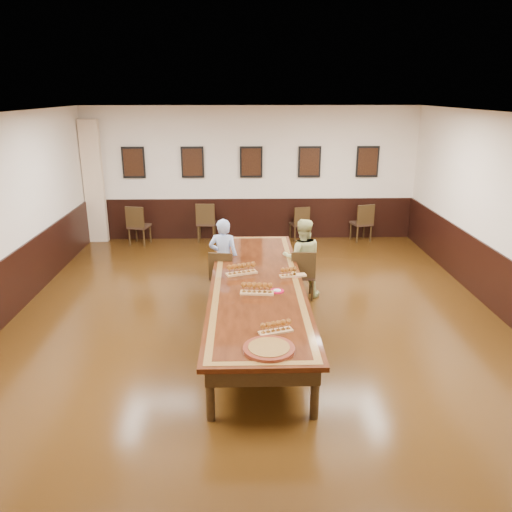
{
  "coord_description": "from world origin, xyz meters",
  "views": [
    {
      "loc": [
        -0.2,
        -7.08,
        3.51
      ],
      "look_at": [
        0.0,
        0.5,
        1.0
      ],
      "focal_mm": 35.0,
      "sensor_mm": 36.0,
      "label": 1
    }
  ],
  "objects_px": {
    "spare_chair_d": "(361,222)",
    "person_woman": "(302,258)",
    "spare_chair_a": "(139,225)",
    "chair_woman": "(302,273)",
    "person_man": "(224,258)",
    "carved_platter": "(269,349)",
    "chair_man": "(223,274)",
    "spare_chair_c": "(299,223)",
    "conference_table": "(257,290)",
    "spare_chair_b": "(206,222)"
  },
  "relations": [
    {
      "from": "spare_chair_c",
      "to": "conference_table",
      "type": "bearing_deg",
      "value": 61.3
    },
    {
      "from": "spare_chair_c",
      "to": "person_woman",
      "type": "bearing_deg",
      "value": 69.51
    },
    {
      "from": "spare_chair_c",
      "to": "conference_table",
      "type": "xyz_separation_m",
      "value": [
        -1.18,
        -4.83,
        0.19
      ]
    },
    {
      "from": "spare_chair_a",
      "to": "spare_chair_d",
      "type": "xyz_separation_m",
      "value": [
        5.37,
        0.16,
        -0.01
      ]
    },
    {
      "from": "spare_chair_a",
      "to": "carved_platter",
      "type": "relative_size",
      "value": 1.45
    },
    {
      "from": "conference_table",
      "to": "chair_woman",
      "type": "bearing_deg",
      "value": 54.23
    },
    {
      "from": "spare_chair_d",
      "to": "person_woman",
      "type": "distance_m",
      "value": 3.91
    },
    {
      "from": "chair_man",
      "to": "spare_chair_a",
      "type": "distance_m",
      "value": 3.95
    },
    {
      "from": "chair_man",
      "to": "spare_chair_d",
      "type": "xyz_separation_m",
      "value": [
        3.25,
        3.5,
        0.02
      ]
    },
    {
      "from": "chair_man",
      "to": "person_woman",
      "type": "height_order",
      "value": "person_woman"
    },
    {
      "from": "spare_chair_b",
      "to": "person_man",
      "type": "height_order",
      "value": "person_man"
    },
    {
      "from": "conference_table",
      "to": "carved_platter",
      "type": "relative_size",
      "value": 7.55
    },
    {
      "from": "spare_chair_c",
      "to": "carved_platter",
      "type": "distance_m",
      "value": 7.03
    },
    {
      "from": "chair_woman",
      "to": "carved_platter",
      "type": "xyz_separation_m",
      "value": [
        -0.75,
        -3.26,
        0.32
      ]
    },
    {
      "from": "chair_woman",
      "to": "person_woman",
      "type": "xyz_separation_m",
      "value": [
        0.0,
        0.1,
        0.26
      ]
    },
    {
      "from": "chair_man",
      "to": "conference_table",
      "type": "height_order",
      "value": "chair_man"
    },
    {
      "from": "spare_chair_c",
      "to": "spare_chair_b",
      "type": "bearing_deg",
      "value": -13.56
    },
    {
      "from": "spare_chair_d",
      "to": "chair_man",
      "type": "bearing_deg",
      "value": 32.81
    },
    {
      "from": "chair_man",
      "to": "spare_chair_d",
      "type": "relative_size",
      "value": 0.95
    },
    {
      "from": "spare_chair_c",
      "to": "chair_man",
      "type": "bearing_deg",
      "value": 49.4
    },
    {
      "from": "person_man",
      "to": "conference_table",
      "type": "relative_size",
      "value": 0.28
    },
    {
      "from": "spare_chair_b",
      "to": "spare_chair_c",
      "type": "xyz_separation_m",
      "value": [
        2.28,
        0.06,
        -0.06
      ]
    },
    {
      "from": "person_woman",
      "to": "conference_table",
      "type": "distance_m",
      "value": 1.5
    },
    {
      "from": "chair_man",
      "to": "person_woman",
      "type": "distance_m",
      "value": 1.43
    },
    {
      "from": "spare_chair_b",
      "to": "person_woman",
      "type": "height_order",
      "value": "person_woman"
    },
    {
      "from": "conference_table",
      "to": "carved_platter",
      "type": "xyz_separation_m",
      "value": [
        0.08,
        -2.11,
        0.16
      ]
    },
    {
      "from": "chair_woman",
      "to": "person_woman",
      "type": "relative_size",
      "value": 0.64
    },
    {
      "from": "spare_chair_a",
      "to": "person_man",
      "type": "relative_size",
      "value": 0.67
    },
    {
      "from": "spare_chair_d",
      "to": "conference_table",
      "type": "distance_m",
      "value": 5.4
    },
    {
      "from": "chair_man",
      "to": "person_man",
      "type": "distance_m",
      "value": 0.28
    },
    {
      "from": "spare_chair_c",
      "to": "spare_chair_d",
      "type": "bearing_deg",
      "value": 159.61
    },
    {
      "from": "chair_man",
      "to": "person_man",
      "type": "relative_size",
      "value": 0.63
    },
    {
      "from": "spare_chair_b",
      "to": "conference_table",
      "type": "bearing_deg",
      "value": 104.43
    },
    {
      "from": "spare_chair_c",
      "to": "chair_woman",
      "type": "bearing_deg",
      "value": 69.61
    },
    {
      "from": "spare_chair_d",
      "to": "carved_platter",
      "type": "xyz_separation_m",
      "value": [
        -2.61,
        -6.8,
        0.3
      ]
    },
    {
      "from": "person_man",
      "to": "spare_chair_d",
      "type": "bearing_deg",
      "value": -124.97
    },
    {
      "from": "spare_chair_b",
      "to": "carved_platter",
      "type": "bearing_deg",
      "value": 101.13
    },
    {
      "from": "spare_chair_c",
      "to": "person_man",
      "type": "height_order",
      "value": "person_man"
    },
    {
      "from": "chair_man",
      "to": "carved_platter",
      "type": "distance_m",
      "value": 3.38
    },
    {
      "from": "chair_woman",
      "to": "spare_chair_d",
      "type": "relative_size",
      "value": 0.97
    },
    {
      "from": "chair_man",
      "to": "spare_chair_b",
      "type": "height_order",
      "value": "spare_chair_b"
    },
    {
      "from": "chair_man",
      "to": "chair_woman",
      "type": "distance_m",
      "value": 1.4
    },
    {
      "from": "person_man",
      "to": "person_woman",
      "type": "bearing_deg",
      "value": -172.74
    },
    {
      "from": "spare_chair_b",
      "to": "person_woman",
      "type": "xyz_separation_m",
      "value": [
        1.94,
        -3.52,
        0.23
      ]
    },
    {
      "from": "person_man",
      "to": "person_woman",
      "type": "height_order",
      "value": "person_man"
    },
    {
      "from": "spare_chair_d",
      "to": "person_woman",
      "type": "height_order",
      "value": "person_woman"
    },
    {
      "from": "person_woman",
      "to": "chair_man",
      "type": "bearing_deg",
      "value": 3.96
    },
    {
      "from": "spare_chair_b",
      "to": "conference_table",
      "type": "relative_size",
      "value": 0.19
    },
    {
      "from": "chair_woman",
      "to": "person_man",
      "type": "bearing_deg",
      "value": -3.87
    },
    {
      "from": "person_woman",
      "to": "spare_chair_a",
      "type": "bearing_deg",
      "value": -41.46
    }
  ]
}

